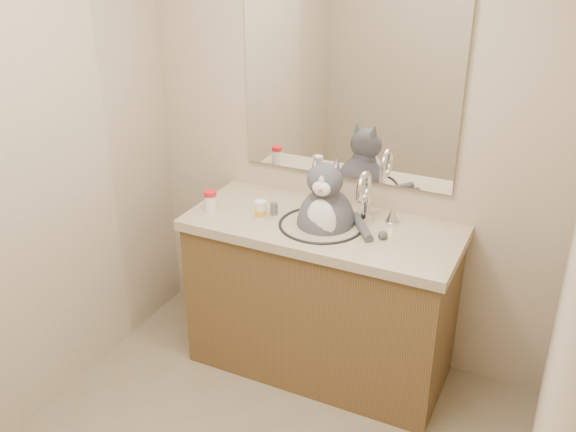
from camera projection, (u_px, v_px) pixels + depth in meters
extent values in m
cube|color=tan|center=(347.00, 137.00, 3.20)|extent=(2.20, 0.01, 2.40)
cube|color=tan|center=(562.00, 327.00, 1.74)|extent=(0.01, 2.50, 2.40)
cube|color=brown|center=(321.00, 302.00, 3.30)|extent=(1.30, 0.55, 0.80)
cube|color=tan|center=(323.00, 228.00, 3.12)|extent=(1.34, 0.59, 0.05)
torus|color=black|center=(321.00, 225.00, 3.09)|extent=(0.42, 0.42, 0.02)
ellipsoid|color=white|center=(321.00, 239.00, 3.13)|extent=(0.40, 0.40, 0.15)
cylinder|color=silver|center=(367.00, 199.00, 3.12)|extent=(0.03, 0.03, 0.18)
torus|color=silver|center=(364.00, 187.00, 3.03)|extent=(0.03, 0.16, 0.16)
cone|color=silver|center=(392.00, 214.00, 3.09)|extent=(0.06, 0.06, 0.08)
cube|color=white|center=(348.00, 89.00, 3.07)|extent=(1.10, 0.02, 0.90)
cube|color=beige|center=(20.00, 225.00, 2.75)|extent=(0.01, 1.20, 1.90)
ellipsoid|color=#4A4A4F|center=(326.00, 225.00, 3.13)|extent=(0.33, 0.35, 0.38)
ellipsoid|color=white|center=(321.00, 223.00, 3.01)|extent=(0.17, 0.11, 0.24)
ellipsoid|color=#4A4A4F|center=(325.00, 180.00, 2.98)|extent=(0.20, 0.18, 0.17)
ellipsoid|color=white|center=(321.00, 189.00, 2.93)|extent=(0.10, 0.06, 0.07)
sphere|color=#D88C8C|center=(320.00, 189.00, 2.90)|extent=(0.02, 0.02, 0.02)
cone|color=#4A4A4F|center=(316.00, 163.00, 2.97)|extent=(0.08, 0.07, 0.08)
cone|color=#4A4A4F|center=(336.00, 165.00, 2.95)|extent=(0.08, 0.07, 0.08)
cylinder|color=#4A4A4F|center=(362.00, 227.00, 3.03)|extent=(0.18, 0.23, 0.04)
cylinder|color=white|center=(211.00, 203.00, 3.22)|extent=(0.06, 0.06, 0.08)
cylinder|color=red|center=(210.00, 193.00, 3.20)|extent=(0.07, 0.07, 0.02)
cylinder|color=white|center=(261.00, 212.00, 3.13)|extent=(0.07, 0.07, 0.08)
cylinder|color=orange|center=(261.00, 212.00, 3.13)|extent=(0.07, 0.07, 0.03)
cylinder|color=white|center=(261.00, 203.00, 3.11)|extent=(0.08, 0.08, 0.02)
cylinder|color=slate|center=(274.00, 209.00, 3.19)|extent=(0.04, 0.04, 0.06)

